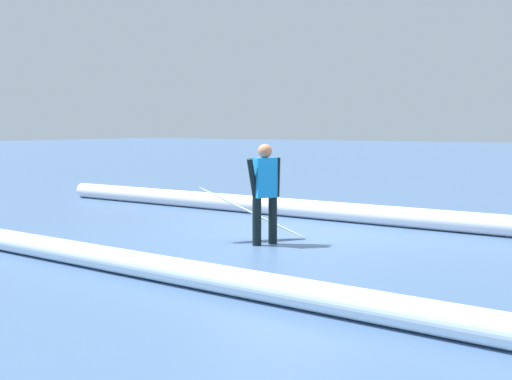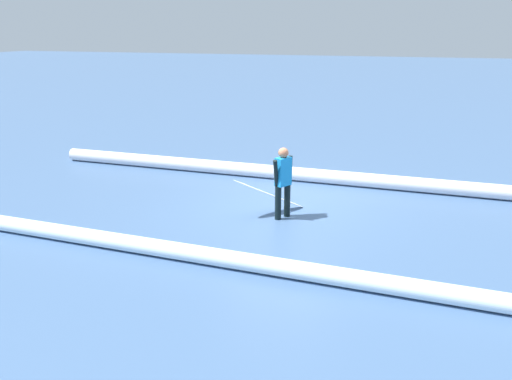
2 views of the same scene
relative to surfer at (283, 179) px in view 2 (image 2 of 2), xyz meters
name	(u,v)px [view 2 (image 2 of 2)]	position (x,y,z in m)	size (l,w,h in m)	color
ground_plane	(282,208)	(0.18, -0.61, -0.89)	(139.06, 139.06, 0.00)	#42618A
surfer	(283,179)	(0.00, 0.00, 0.00)	(0.34, 0.55, 1.58)	black
surfboard	(270,194)	(0.36, -0.20, -0.44)	(1.47, 1.43, 0.93)	white
wave_crest_foreground	(410,184)	(-2.60, -2.90, -0.70)	(0.37, 0.37, 20.61)	white
wave_crest_midground	(314,273)	(-1.29, 2.71, -0.73)	(0.31, 0.31, 19.02)	white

